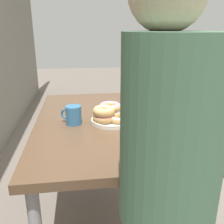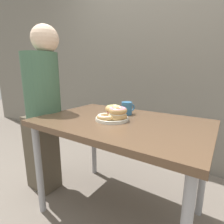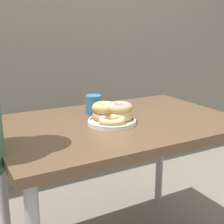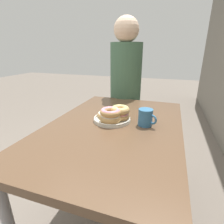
# 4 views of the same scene
# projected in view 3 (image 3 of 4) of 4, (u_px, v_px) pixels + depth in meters

# --- Properties ---
(wall_back) EXTENTS (8.00, 0.05, 2.60)m
(wall_back) POSITION_uv_depth(u_px,v_px,m) (49.00, 17.00, 2.29)
(wall_back) COLOR slate
(wall_back) RESTS_ON ground_plane
(dining_table) EXTENTS (1.19, 0.79, 0.77)m
(dining_table) POSITION_uv_depth(u_px,v_px,m) (118.00, 136.00, 1.59)
(dining_table) COLOR brown
(dining_table) RESTS_ON ground_plane
(donut_plate) EXTENTS (0.24, 0.26, 0.10)m
(donut_plate) POSITION_uv_depth(u_px,v_px,m) (112.00, 114.00, 1.51)
(donut_plate) COLOR silver
(donut_plate) RESTS_ON dining_table
(coffee_mug) EXTENTS (0.09, 0.12, 0.10)m
(coffee_mug) POSITION_uv_depth(u_px,v_px,m) (94.00, 104.00, 1.68)
(coffee_mug) COLOR teal
(coffee_mug) RESTS_ON dining_table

